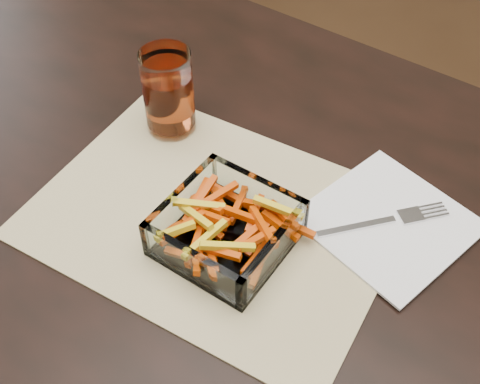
% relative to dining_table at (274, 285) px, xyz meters
% --- Properties ---
extents(dining_table, '(1.60, 0.90, 0.75)m').
position_rel_dining_table_xyz_m(dining_table, '(0.00, 0.00, 0.00)').
color(dining_table, black).
rests_on(dining_table, ground).
extents(placemat, '(0.48, 0.37, 0.00)m').
position_rel_dining_table_xyz_m(placemat, '(-0.09, -0.01, 0.09)').
color(placemat, tan).
rests_on(placemat, dining_table).
extents(glass_bowl, '(0.15, 0.15, 0.06)m').
position_rel_dining_table_xyz_m(glass_bowl, '(-0.05, -0.03, 0.11)').
color(glass_bowl, white).
rests_on(glass_bowl, placemat).
extents(tumbler, '(0.07, 0.07, 0.13)m').
position_rel_dining_table_xyz_m(tumbler, '(-0.25, 0.09, 0.15)').
color(tumbler, white).
rests_on(tumbler, placemat).
extents(napkin, '(0.22, 0.22, 0.00)m').
position_rel_dining_table_xyz_m(napkin, '(0.10, 0.11, 0.09)').
color(napkin, white).
rests_on(napkin, placemat).
extents(fork, '(0.12, 0.14, 0.00)m').
position_rel_dining_table_xyz_m(fork, '(0.09, 0.11, 0.10)').
color(fork, silver).
rests_on(fork, napkin).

